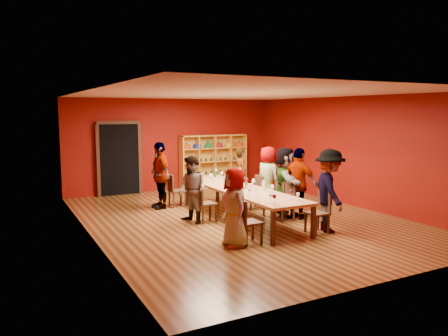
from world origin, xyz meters
The scene contains 46 objects.
room_shell centered at (0.00, 0.00, 1.50)m, with size 7.10×9.10×3.04m.
tasting_table centered at (0.00, 0.00, 0.70)m, with size 1.10×4.50×0.75m.
doorway centered at (-1.80, 4.43, 1.12)m, with size 1.40×0.17×2.30m.
shelving_unit centered at (1.40, 4.32, 0.98)m, with size 2.40×0.40×1.80m.
chair_person_left_0 centered at (-0.91, -1.85, 0.50)m, with size 0.42×0.42×0.89m.
person_left_0 centered at (-1.17, -1.85, 0.76)m, with size 0.75×0.41×1.53m, color #161F3D.
chair_person_left_2 centered at (-0.91, 0.13, 0.50)m, with size 0.42×0.42×0.89m.
person_left_2 centered at (-1.19, 0.13, 0.79)m, with size 0.77×0.42×1.57m, color white.
chair_person_left_4 centered at (-0.91, 2.00, 0.50)m, with size 0.42×0.42×0.89m.
person_left_4 centered at (-1.32, 2.00, 0.89)m, with size 1.05×0.48×1.79m, color tan.
chair_person_right_0 centered at (0.91, -1.88, 0.50)m, with size 0.42×0.42×0.89m.
person_right_0 centered at (1.15, -1.88, 0.90)m, with size 1.16×0.48×1.79m, color #121833.
chair_person_right_1 centered at (0.91, -0.66, 0.50)m, with size 0.42×0.42×0.89m.
person_right_1 centered at (1.26, -0.66, 0.86)m, with size 1.01×0.46×1.72m, color #C48391.
chair_person_right_2 centered at (0.91, -0.22, 0.50)m, with size 0.42×0.42×0.89m.
person_right_2 centered at (1.16, -0.22, 0.86)m, with size 1.59×0.46×1.71m, color silver.
chair_person_right_3 centered at (0.91, 0.74, 0.50)m, with size 0.42×0.42×0.89m.
person_right_3 centered at (1.29, 0.74, 0.83)m, with size 0.81×0.44×1.65m, color pink.
chair_person_right_4 centered at (0.91, 2.00, 0.50)m, with size 0.42×0.42×0.89m.
person_right_4 centered at (1.17, 2.00, 0.77)m, with size 0.56×0.41×1.54m, color #5B80BB.
wine_glass_0 centered at (-0.30, 0.89, 0.89)m, with size 0.08×0.08×0.19m.
wine_glass_1 centered at (-0.36, -0.17, 0.88)m, with size 0.07×0.07×0.18m.
wine_glass_2 centered at (0.30, -0.14, 0.91)m, with size 0.09×0.09×0.22m.
wine_glass_3 centered at (-0.30, -1.80, 0.91)m, with size 0.09×0.09×0.22m.
wine_glass_4 centered at (0.00, -0.54, 0.89)m, with size 0.08×0.08×0.20m.
wine_glass_5 centered at (-0.01, -1.38, 0.88)m, with size 0.07×0.07×0.18m.
wine_glass_6 centered at (0.30, -1.65, 0.89)m, with size 0.08×0.08×0.19m.
wine_glass_7 centered at (-0.17, 1.25, 0.90)m, with size 0.08×0.08×0.21m.
wine_glass_8 centered at (-0.28, 0.15, 0.89)m, with size 0.07×0.07×0.19m.
wine_glass_9 centered at (0.34, 1.61, 0.88)m, with size 0.07×0.07×0.18m.
wine_glass_10 centered at (-0.33, 1.91, 0.90)m, with size 0.08×0.08×0.20m.
wine_glass_11 centered at (0.38, -0.84, 0.88)m, with size 0.07×0.07×0.18m.
wine_glass_12 centered at (0.27, -0.99, 0.89)m, with size 0.08×0.08×0.19m.
wine_glass_13 centered at (-0.35, -1.05, 0.90)m, with size 0.08×0.08×0.20m.
wine_glass_14 centered at (0.31, 0.77, 0.88)m, with size 0.07×0.07×0.18m.
wine_glass_15 centered at (0.31, -1.89, 0.88)m, with size 0.07×0.07×0.18m.
wine_glass_16 centered at (0.33, 1.98, 0.91)m, with size 0.09×0.09×0.22m.
wine_glass_17 centered at (0.27, 0.13, 0.90)m, with size 0.09×0.09×0.21m.
wine_glass_18 centered at (0.15, 0.32, 0.91)m, with size 0.09×0.09×0.22m.
wine_glass_19 centered at (-0.32, -1.95, 0.90)m, with size 0.08×0.08×0.21m.
wine_glass_20 centered at (-0.31, 0.84, 0.89)m, with size 0.08×0.08×0.19m.
wine_glass_21 centered at (0.30, 0.97, 0.89)m, with size 0.08×0.08×0.20m.
spittoon_bowl centered at (0.06, -0.01, 0.82)m, with size 0.29×0.29×0.16m, color silver.
carafe_a centered at (-0.20, 0.35, 0.88)m, with size 0.13×0.13×0.29m.
carafe_b centered at (0.31, -0.58, 0.86)m, with size 0.10×0.10×0.25m.
wine_bottle centered at (0.23, 1.84, 0.86)m, with size 0.08×0.08×0.29m.
Camera 1 is at (-5.13, -9.01, 2.58)m, focal length 35.00 mm.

